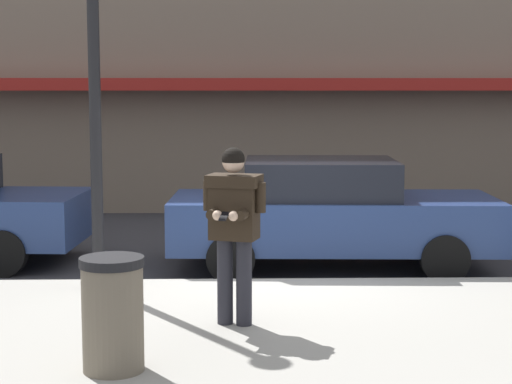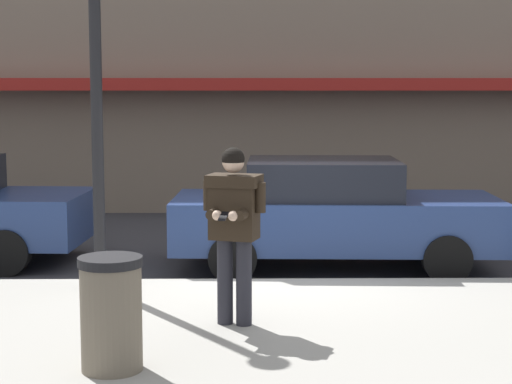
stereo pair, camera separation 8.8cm
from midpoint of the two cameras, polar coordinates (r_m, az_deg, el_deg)
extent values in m
plane|color=#333338|center=(11.06, 1.55, -6.26)|extent=(80.00, 80.00, 0.00)
cube|color=#99968E|center=(8.41, 9.28, -10.14)|extent=(32.00, 5.30, 0.14)
cube|color=silver|center=(11.19, 6.69, -6.14)|extent=(28.00, 0.12, 0.01)
cube|color=maroon|center=(16.97, 4.15, 7.17)|extent=(26.60, 0.70, 0.24)
cylinder|color=black|center=(13.65, -13.78, -2.57)|extent=(0.65, 0.26, 0.64)
cylinder|color=black|center=(12.04, -16.09, -3.89)|extent=(0.65, 0.26, 0.64)
cube|color=navy|center=(12.00, 5.53, -1.99)|extent=(4.57, 1.99, 0.70)
cube|color=black|center=(11.91, 4.70, 0.91)|extent=(2.13, 1.72, 0.52)
cylinder|color=black|center=(13.07, 11.37, -2.92)|extent=(0.65, 0.24, 0.64)
cylinder|color=black|center=(11.42, 12.84, -4.38)|extent=(0.65, 0.24, 0.64)
cylinder|color=black|center=(12.89, -0.96, -2.92)|extent=(0.65, 0.24, 0.64)
cylinder|color=black|center=(11.21, -1.33, -4.42)|extent=(0.65, 0.24, 0.64)
cylinder|color=#23232B|center=(8.66, -0.52, -6.05)|extent=(0.16, 0.16, 0.88)
cylinder|color=#23232B|center=(8.72, -1.78, -5.96)|extent=(0.16, 0.16, 0.88)
cube|color=black|center=(8.55, -1.16, -1.04)|extent=(0.53, 0.42, 0.64)
cube|color=black|center=(8.52, -1.17, 0.76)|extent=(0.60, 0.48, 0.12)
cylinder|color=black|center=(8.46, 0.58, -0.37)|extent=(0.11, 0.11, 0.30)
cylinder|color=black|center=(8.36, -0.51, -1.49)|extent=(0.18, 0.32, 0.10)
sphere|color=beige|center=(8.25, -1.24, -1.61)|extent=(0.10, 0.10, 0.10)
cylinder|color=black|center=(8.62, -2.88, -0.24)|extent=(0.11, 0.11, 0.30)
cylinder|color=black|center=(8.45, -2.45, -1.41)|extent=(0.18, 0.32, 0.10)
sphere|color=beige|center=(8.30, -2.31, -1.56)|extent=(0.10, 0.10, 0.10)
cube|color=black|center=(8.24, -1.86, -1.63)|extent=(0.11, 0.16, 0.07)
sphere|color=beige|center=(8.47, -1.23, 2.02)|extent=(0.22, 0.22, 0.22)
sphere|color=black|center=(8.47, -1.23, 2.22)|extent=(0.23, 0.23, 0.23)
cylinder|color=black|center=(10.25, -10.35, 6.34)|extent=(0.14, 0.14, 4.60)
cylinder|color=#665B4C|center=(7.40, -9.28, -8.31)|extent=(0.52, 0.52, 0.90)
cylinder|color=black|center=(7.29, -9.35, -4.59)|extent=(0.55, 0.55, 0.08)
camera|label=1|loc=(0.04, -89.71, 0.04)|focal=60.00mm
camera|label=2|loc=(0.04, 90.29, -0.04)|focal=60.00mm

